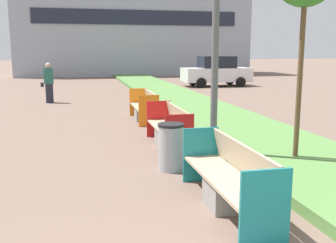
{
  "coord_description": "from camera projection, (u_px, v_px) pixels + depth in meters",
  "views": [
    {
      "loc": [
        -1.1,
        -1.71,
        2.25
      ],
      "look_at": [
        0.9,
        7.06,
        0.6
      ],
      "focal_mm": 42.0,
      "sensor_mm": 36.0,
      "label": 1
    }
  ],
  "objects": [
    {
      "name": "planter_grass_strip",
      "position": [
        199.0,
        109.0,
        14.48
      ],
      "size": [
        2.8,
        120.0,
        0.18
      ],
      "color": "#568442",
      "rests_on": "ground"
    },
    {
      "name": "building_backdrop",
      "position": [
        133.0,
        25.0,
        35.76
      ],
      "size": [
        20.44,
        6.03,
        8.93
      ],
      "color": "#939EAD",
      "rests_on": "ground"
    },
    {
      "name": "bench_teal_frame",
      "position": [
        229.0,
        182.0,
        5.62
      ],
      "size": [
        0.65,
        2.46,
        0.94
      ],
      "color": "gray",
      "rests_on": "ground"
    },
    {
      "name": "bench_red_frame",
      "position": [
        169.0,
        131.0,
        9.23
      ],
      "size": [
        0.65,
        2.24,
        0.94
      ],
      "color": "gray",
      "rests_on": "ground"
    },
    {
      "name": "bench_orange_frame",
      "position": [
        144.0,
        109.0,
        12.62
      ],
      "size": [
        0.65,
        2.1,
        0.94
      ],
      "color": "gray",
      "rests_on": "ground"
    },
    {
      "name": "litter_bin",
      "position": [
        171.0,
        147.0,
        7.38
      ],
      "size": [
        0.49,
        0.49,
        0.89
      ],
      "color": "#9EA0A5",
      "rests_on": "ground"
    },
    {
      "name": "pedestrian_walking",
      "position": [
        49.0,
        83.0,
        16.79
      ],
      "size": [
        0.53,
        0.24,
        1.71
      ],
      "color": "#232633",
      "rests_on": "ground"
    },
    {
      "name": "parked_car_distant",
      "position": [
        216.0,
        72.0,
        24.47
      ],
      "size": [
        4.22,
        2.0,
        1.86
      ],
      "rotation": [
        0.0,
        0.0,
        0.01
      ],
      "color": "silver",
      "rests_on": "ground"
    }
  ]
}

